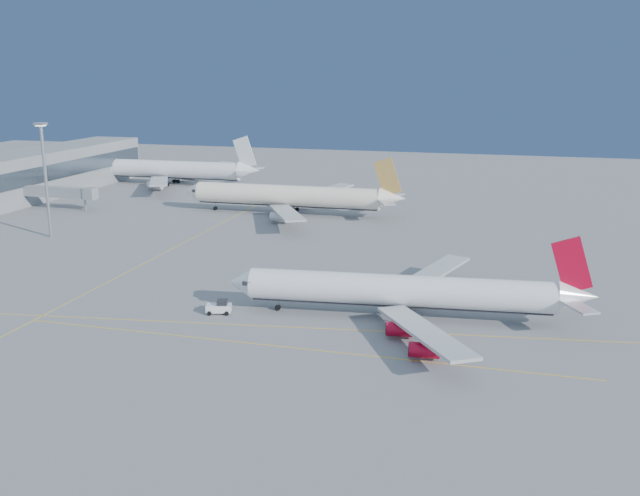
{
  "coord_description": "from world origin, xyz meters",
  "views": [
    {
      "loc": [
        36.21,
        -109.93,
        40.92
      ],
      "look_at": [
        0.55,
        19.85,
        7.0
      ],
      "focal_mm": 40.0,
      "sensor_mm": 36.0,
      "label": 1
    }
  ],
  "objects_px": {
    "airliner_third": "(171,170)",
    "light_mast": "(45,170)",
    "airliner_etihad": "(292,196)",
    "airliner_virgin": "(407,292)",
    "pushback_tug": "(219,307)"
  },
  "relations": [
    {
      "from": "airliner_etihad",
      "to": "light_mast",
      "type": "xyz_separation_m",
      "value": [
        -49.62,
        -43.41,
        11.43
      ]
    },
    {
      "from": "airliner_virgin",
      "to": "airliner_third",
      "type": "distance_m",
      "value": 158.16
    },
    {
      "from": "pushback_tug",
      "to": "light_mast",
      "type": "height_order",
      "value": "light_mast"
    },
    {
      "from": "light_mast",
      "to": "airliner_virgin",
      "type": "bearing_deg",
      "value": -20.7
    },
    {
      "from": "pushback_tug",
      "to": "light_mast",
      "type": "relative_size",
      "value": 0.16
    },
    {
      "from": "pushback_tug",
      "to": "airliner_third",
      "type": "bearing_deg",
      "value": 104.96
    },
    {
      "from": "airliner_third",
      "to": "pushback_tug",
      "type": "relative_size",
      "value": 14.66
    },
    {
      "from": "airliner_virgin",
      "to": "pushback_tug",
      "type": "xyz_separation_m",
      "value": [
        -31.39,
        -6.39,
        -3.49
      ]
    },
    {
      "from": "airliner_third",
      "to": "light_mast",
      "type": "distance_m",
      "value": 84.57
    },
    {
      "from": "airliner_virgin",
      "to": "airliner_etihad",
      "type": "xyz_separation_m",
      "value": [
        -45.49,
        79.34,
        0.69
      ]
    },
    {
      "from": "airliner_etihad",
      "to": "airliner_virgin",
      "type": "bearing_deg",
      "value": -61.02
    },
    {
      "from": "light_mast",
      "to": "pushback_tug",
      "type": "bearing_deg",
      "value": -33.6
    },
    {
      "from": "airliner_etihad",
      "to": "airliner_third",
      "type": "xyz_separation_m",
      "value": [
        -58.35,
        39.96,
        0.26
      ]
    },
    {
      "from": "airliner_third",
      "to": "light_mast",
      "type": "relative_size",
      "value": 2.41
    },
    {
      "from": "airliner_virgin",
      "to": "airliner_third",
      "type": "bearing_deg",
      "value": 125.3
    }
  ]
}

